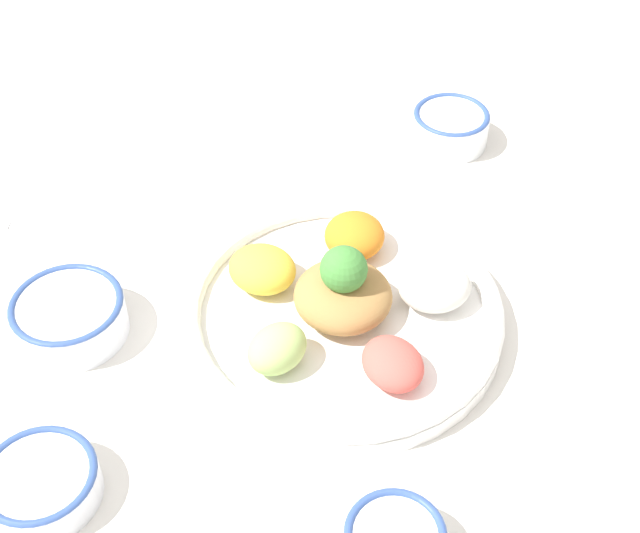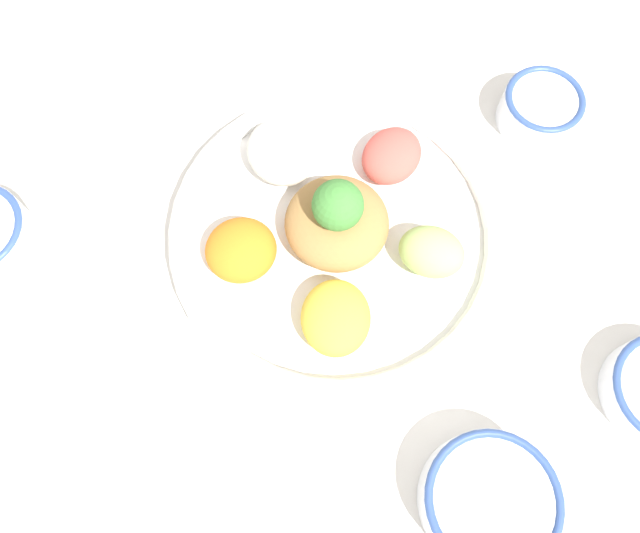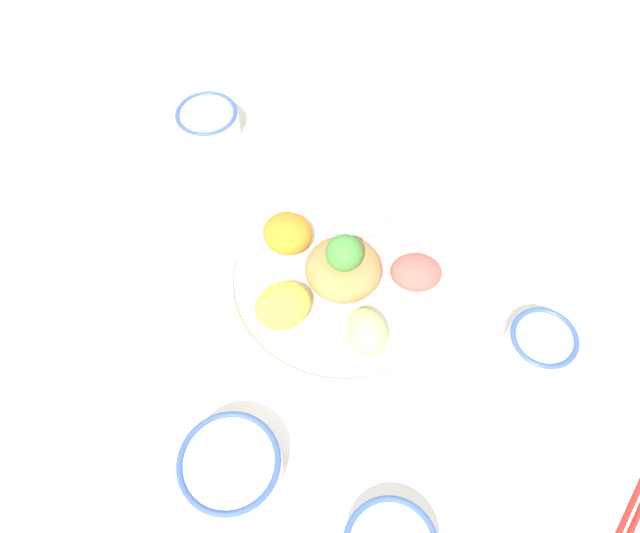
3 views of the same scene
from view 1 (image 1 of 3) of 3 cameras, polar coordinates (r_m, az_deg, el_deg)
ground_plane at (r=0.93m, az=1.18°, el=-4.66°), size 2.40×2.40×0.00m
salad_platter at (r=0.93m, az=1.34°, el=-2.67°), size 0.33×0.33×0.11m
sauce_bowl_red at (r=0.95m, az=-16.04°, el=-3.23°), size 0.12×0.12×0.05m
rice_bowl_blue at (r=0.84m, az=-17.67°, el=-13.03°), size 0.10×0.10×0.04m
sauce_bowl_dark at (r=1.18m, az=8.16°, el=8.89°), size 0.10×0.10×0.05m
serving_spoon_main at (r=1.12m, az=-19.71°, el=2.52°), size 0.04×0.12×0.01m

